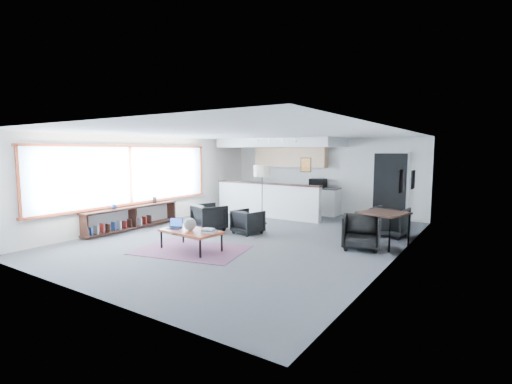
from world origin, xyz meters
The scene contains 21 objects.
room centered at (0.00, 0.00, 1.30)m, with size 7.02×9.02×2.62m.
window centered at (-3.46, -0.90, 1.46)m, with size 0.10×5.95×1.66m.
console centered at (-3.30, -1.05, 0.33)m, with size 0.35×3.00×0.80m.
kitchenette centered at (-1.20, 3.71, 1.38)m, with size 4.20×1.96×2.60m.
doorway centered at (2.30, 4.42, 1.07)m, with size 1.10×0.12×2.15m.
track_light centered at (-0.59, 2.20, 2.53)m, with size 1.60×0.07×0.15m.
wall_art_lower centered at (3.47, 0.40, 1.55)m, with size 0.03×0.38×0.48m.
wall_art_upper centered at (3.47, 1.70, 1.50)m, with size 0.03×0.34×0.44m.
kilim_rug centered at (-0.39, -1.75, 0.01)m, with size 2.62×2.06×0.01m.
coffee_table centered at (-0.39, -1.75, 0.41)m, with size 1.42×0.85×0.44m.
laptop centered at (-0.87, -1.75, 0.51)m, with size 0.38×0.35×0.22m.
ceramic_pot centered at (-0.41, -1.76, 0.58)m, with size 0.27×0.27×0.27m.
book_stack centered at (0.07, -1.71, 0.48)m, with size 0.33×0.29×0.09m.
coaster centered at (-0.31, -1.98, 0.45)m, with size 0.14×0.14×0.01m.
armchair_left centered at (-1.41, 0.05, 0.40)m, with size 0.78×0.73×0.80m, color black.
armchair_right centered at (-0.30, 0.30, 0.35)m, with size 0.68×0.63×0.70m, color black.
floor_lamp centered at (-0.73, 1.67, 1.52)m, with size 0.62×0.62×1.75m.
dining_table centered at (3.00, 0.99, 0.71)m, with size 1.15×1.15×0.78m.
dining_chair_near centered at (2.68, 0.42, 0.35)m, with size 0.68×0.64×0.70m, color black.
dining_chair_far centered at (2.90, 2.06, 0.35)m, with size 0.69×0.64×0.71m, color black.
microwave centered at (-0.03, 4.15, 1.11)m, with size 0.54×0.30×0.37m, color black.
Camera 1 is at (5.16, -7.60, 2.16)m, focal length 26.00 mm.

